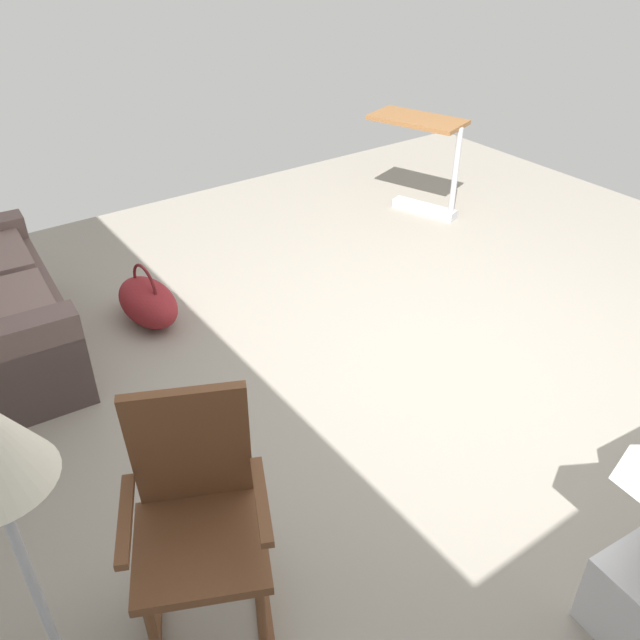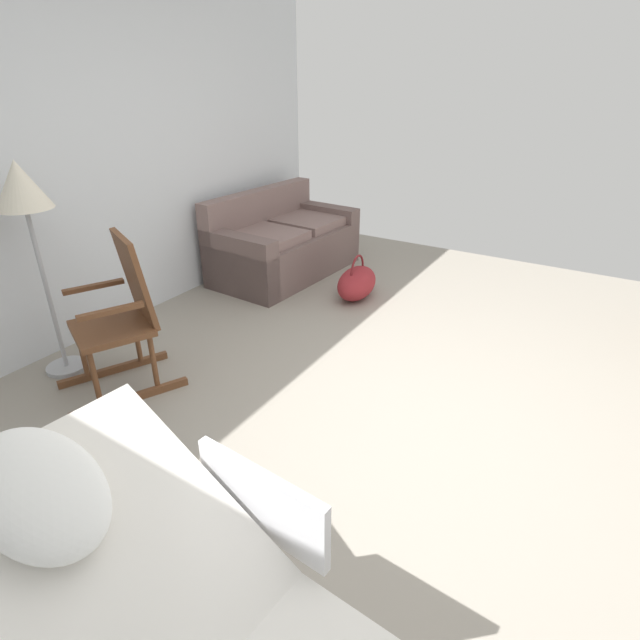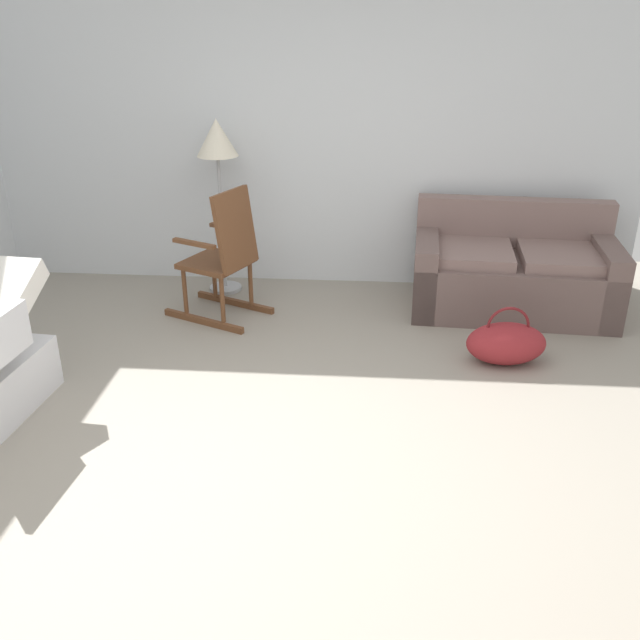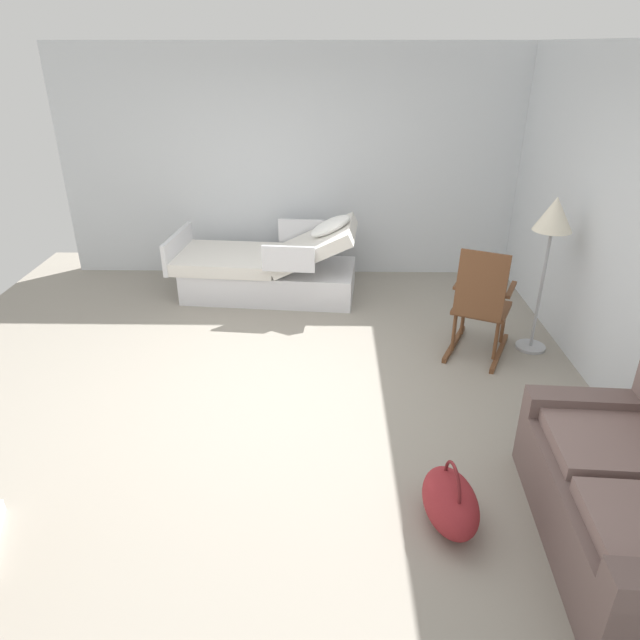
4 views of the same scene
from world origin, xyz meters
name	(u,v)px [view 4 (image 4 of 4)]	position (x,y,z in m)	size (l,w,h in m)	color
ground_plane	(277,385)	(0.00, 0.00, 0.00)	(6.86, 6.86, 0.00)	gray
back_wall	(635,237)	(0.00, 2.75, 1.35)	(5.69, 0.10, 2.70)	silver
side_wall	(293,165)	(-2.79, 0.00, 1.35)	(0.10, 5.59, 2.70)	silver
hospital_bed	(269,270)	(-1.99, -0.25, 0.30)	(1.15, 2.16, 1.02)	silver
couch	(635,509)	(1.73, 2.17, 0.31)	(1.65, 0.95, 0.85)	#68534F
rocking_chair	(481,306)	(-0.59, 1.83, 0.50)	(0.89, 0.75, 1.05)	brown
floor_lamp	(553,225)	(-0.71, 2.40, 1.23)	(0.34, 0.34, 1.48)	#B2B5BA
duffel_bag	(450,502)	(1.53, 1.19, 0.15)	(0.59, 0.37, 0.43)	maroon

